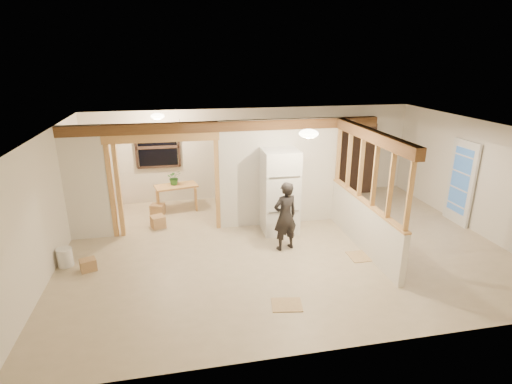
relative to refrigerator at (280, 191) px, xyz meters
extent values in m
cube|color=#C5B092|center=(-0.11, -0.76, -0.96)|extent=(9.00, 6.50, 0.01)
cube|color=white|center=(-0.11, -0.76, 1.55)|extent=(9.00, 6.50, 0.01)
cube|color=silver|center=(-0.11, 2.49, 0.30)|extent=(9.00, 0.01, 2.50)
cube|color=silver|center=(-0.11, -4.01, 0.30)|extent=(9.00, 0.01, 2.50)
cube|color=silver|center=(-4.61, -0.76, 0.30)|extent=(0.01, 6.50, 2.50)
cube|color=silver|center=(4.39, -0.76, 0.30)|extent=(0.01, 6.50, 2.50)
cube|color=silver|center=(-4.16, 0.44, 0.30)|extent=(0.90, 0.12, 2.50)
cube|color=silver|center=(0.09, 0.44, 0.30)|extent=(2.80, 0.12, 2.50)
cube|color=tan|center=(-2.51, 0.44, 0.15)|extent=(2.46, 0.14, 2.20)
cube|color=brown|center=(-1.11, 0.44, 1.43)|extent=(7.00, 0.18, 0.22)
cube|color=brown|center=(1.49, -1.16, 1.43)|extent=(0.18, 3.30, 0.22)
cube|color=silver|center=(1.49, -1.16, -0.45)|extent=(0.12, 3.20, 1.00)
cube|color=tan|center=(1.49, -1.16, 0.71)|extent=(0.14, 3.20, 1.32)
cube|color=black|center=(-2.71, 2.41, 0.60)|extent=(1.12, 0.10, 1.10)
cube|color=white|center=(4.31, -0.36, 0.05)|extent=(0.12, 0.86, 2.00)
ellipsoid|color=#FFEABF|center=(0.19, -1.26, 1.53)|extent=(0.36, 0.36, 0.16)
ellipsoid|color=#FFEABF|center=(-2.61, 1.54, 1.53)|extent=(0.32, 0.32, 0.14)
ellipsoid|color=#FFD88C|center=(-2.11, 0.84, 1.23)|extent=(0.07, 0.07, 0.07)
cube|color=silver|center=(0.00, 0.00, 0.00)|extent=(0.78, 0.76, 1.90)
imported|color=black|center=(-0.12, -0.92, -0.22)|extent=(0.61, 0.48, 1.46)
cube|color=tan|center=(-2.29, 1.81, -0.62)|extent=(1.14, 0.74, 0.67)
imported|color=#276D2B|center=(-2.32, 1.87, -0.09)|extent=(0.37, 0.33, 0.38)
cylinder|color=#B21A10|center=(-4.13, 1.93, -0.62)|extent=(0.60, 0.60, 0.66)
cube|color=black|center=(2.84, 2.25, 0.06)|extent=(1.01, 0.34, 2.03)
cylinder|color=white|center=(-4.43, -0.81, -0.77)|extent=(0.29, 0.29, 0.36)
cube|color=#AC8153|center=(-2.79, 1.52, -0.81)|extent=(0.39, 0.37, 0.28)
cube|color=#AC8153|center=(-2.75, 0.72, -0.81)|extent=(0.38, 0.38, 0.28)
cube|color=#AC8153|center=(-3.97, -1.07, -0.84)|extent=(0.34, 0.31, 0.23)
cube|color=tan|center=(1.30, -1.58, -0.94)|extent=(0.47, 0.47, 0.02)
cube|color=tan|center=(-0.61, -2.88, -0.94)|extent=(0.55, 0.46, 0.02)
camera|label=1|loc=(-2.18, -8.20, 2.89)|focal=28.00mm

